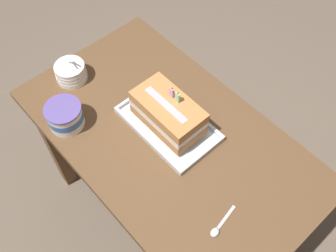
# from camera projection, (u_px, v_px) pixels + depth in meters

# --- Properties ---
(ground_plane) EXTENTS (8.00, 8.00, 0.00)m
(ground_plane) POSITION_uv_depth(u_px,v_px,m) (168.00, 213.00, 2.10)
(ground_plane) COLOR #6B5B4C
(dining_table) EXTENTS (1.17, 0.68, 0.78)m
(dining_table) POSITION_uv_depth(u_px,v_px,m) (168.00, 152.00, 1.56)
(dining_table) COLOR brown
(dining_table) RESTS_ON ground_plane
(foil_tray) EXTENTS (0.38, 0.22, 0.02)m
(foil_tray) POSITION_uv_depth(u_px,v_px,m) (168.00, 124.00, 1.47)
(foil_tray) COLOR silver
(foil_tray) RESTS_ON dining_table
(birthday_cake) EXTENTS (0.27, 0.15, 0.17)m
(birthday_cake) POSITION_uv_depth(u_px,v_px,m) (168.00, 113.00, 1.41)
(birthday_cake) COLOR #C48148
(birthday_cake) RESTS_ON foil_tray
(bowl_stack) EXTENTS (0.13, 0.13, 0.13)m
(bowl_stack) POSITION_uv_depth(u_px,v_px,m) (71.00, 72.00, 1.58)
(bowl_stack) COLOR white
(bowl_stack) RESTS_ON dining_table
(ice_cream_tub) EXTENTS (0.14, 0.14, 0.10)m
(ice_cream_tub) POSITION_uv_depth(u_px,v_px,m) (65.00, 116.00, 1.44)
(ice_cream_tub) COLOR white
(ice_cream_tub) RESTS_ON dining_table
(serving_spoon_near_tray) EXTENTS (0.04, 0.13, 0.01)m
(serving_spoon_near_tray) POSITION_uv_depth(u_px,v_px,m) (217.00, 229.00, 1.25)
(serving_spoon_near_tray) COLOR silver
(serving_spoon_near_tray) RESTS_ON dining_table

